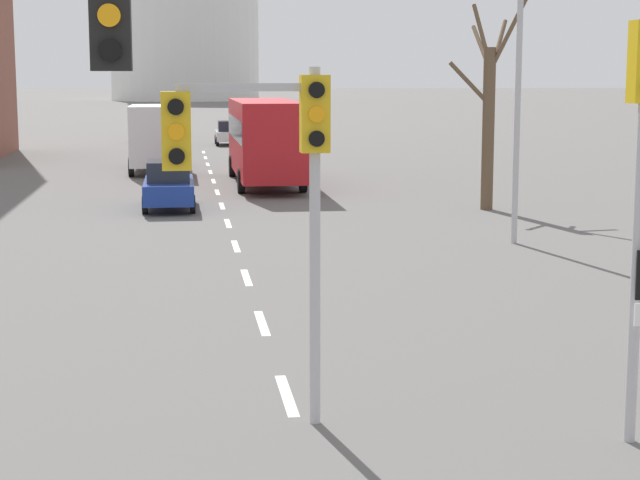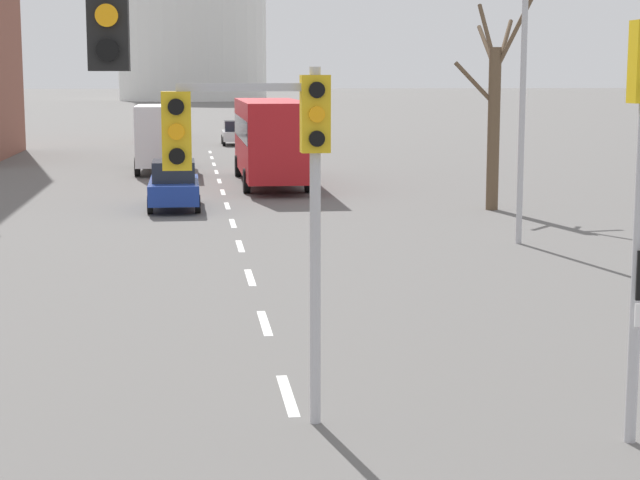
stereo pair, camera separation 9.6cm
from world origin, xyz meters
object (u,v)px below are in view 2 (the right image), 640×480
object	(u,v)px
sedan_mid_centre	(161,131)
traffic_signal_centre_tall	(266,157)
street_lamp_right	(507,43)
city_bus	(271,135)
sedan_far_left	(174,185)
delivery_truck	(162,136)
sedan_near_right	(173,126)
sedan_near_left	(236,133)

from	to	relation	value
sedan_mid_centre	traffic_signal_centre_tall	bearing A→B (deg)	-87.43
street_lamp_right	sedan_mid_centre	size ratio (longest dim) A/B	2.17
sedan_mid_centre	city_bus	world-z (taller)	city_bus
traffic_signal_centre_tall	sedan_mid_centre	world-z (taller)	traffic_signal_centre_tall
sedan_far_left	delivery_truck	world-z (taller)	delivery_truck
sedan_near_right	sedan_mid_centre	distance (m)	7.27
city_bus	delivery_truck	bearing A→B (deg)	124.90
traffic_signal_centre_tall	sedan_far_left	size ratio (longest dim) A/B	1.01
sedan_mid_centre	city_bus	size ratio (longest dim) A/B	0.37
street_lamp_right	delivery_truck	distance (m)	25.42
sedan_near_right	sedan_far_left	xyz separation A→B (m)	(0.59, -45.54, 0.04)
street_lamp_right	city_bus	size ratio (longest dim) A/B	0.80
street_lamp_right	sedan_near_right	size ratio (longest dim) A/B	2.03
sedan_near_left	sedan_near_right	distance (m)	12.16
city_bus	delivery_truck	size ratio (longest dim) A/B	1.50
delivery_truck	sedan_far_left	bearing A→B (deg)	-87.30
sedan_near_left	sedan_near_right	bearing A→B (deg)	110.46
sedan_near_right	sedan_far_left	size ratio (longest dim) A/B	0.95
street_lamp_right	sedan_near_right	world-z (taller)	street_lamp_right
street_lamp_right	sedan_mid_centre	xyz separation A→B (m)	(-10.15, 47.18, -4.57)
sedan_near_left	traffic_signal_centre_tall	bearing A→B (deg)	-92.21
traffic_signal_centre_tall	delivery_truck	world-z (taller)	traffic_signal_centre_tall
sedan_near_right	delivery_truck	world-z (taller)	delivery_truck
sedan_mid_centre	sedan_far_left	distance (m)	38.33
street_lamp_right	sedan_near_left	xyz separation A→B (m)	(-5.18, 43.03, -4.53)
street_lamp_right	city_bus	bearing A→B (deg)	106.43
street_lamp_right	sedan_near_left	size ratio (longest dim) A/B	2.25
traffic_signal_centre_tall	city_bus	xyz separation A→B (m)	(2.47, 31.02, -1.41)
sedan_near_right	sedan_mid_centre	size ratio (longest dim) A/B	1.07
street_lamp_right	sedan_far_left	xyz separation A→B (m)	(-8.84, 8.88, -4.50)
street_lamp_right	sedan_mid_centre	bearing A→B (deg)	102.14
sedan_far_left	traffic_signal_centre_tall	bearing A→B (deg)	-86.44
sedan_near_left	sedan_far_left	world-z (taller)	sedan_far_left
sedan_near_left	sedan_mid_centre	world-z (taller)	sedan_near_left
sedan_near_right	sedan_far_left	world-z (taller)	sedan_far_left
street_lamp_right	sedan_near_right	distance (m)	55.41
traffic_signal_centre_tall	delivery_truck	distance (m)	37.71
city_bus	sedan_far_left	bearing A→B (deg)	-116.59
sedan_far_left	city_bus	xyz separation A→B (m)	(3.92, 7.82, 1.23)
sedan_near_left	delivery_truck	xyz separation A→B (m)	(-4.34, -19.74, 0.91)
traffic_signal_centre_tall	street_lamp_right	size ratio (longest dim) A/B	0.53
traffic_signal_centre_tall	sedan_near_left	xyz separation A→B (m)	(2.21, 57.35, -2.67)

